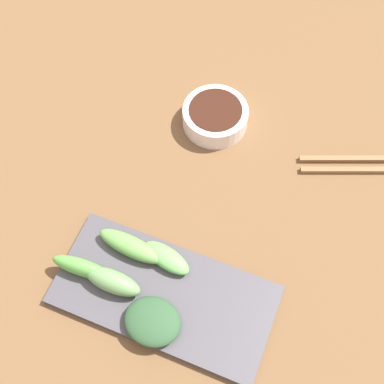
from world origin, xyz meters
TOP-DOWN VIEW (x-y plane):
  - tabletop at (0.00, 0.00)m, footprint 2.10×2.10m
  - sauce_bowl at (-0.17, -0.03)m, footprint 0.10×0.10m
  - serving_plate at (0.11, 0.01)m, footprint 0.14×0.29m
  - broccoli_stalk_0 at (0.12, -0.10)m, footprint 0.03×0.08m
  - broccoli_stalk_1 at (0.07, -0.06)m, footprint 0.04×0.10m
  - broccoli_leafy_2 at (0.15, 0.01)m, footprint 0.06×0.07m
  - broccoli_stalk_3 at (0.07, -0.01)m, footprint 0.04×0.08m
  - broccoli_stalk_4 at (0.13, -0.06)m, footprint 0.03×0.08m
  - chopsticks at (-0.19, 0.22)m, footprint 0.11×0.22m

SIDE VIEW (x-z plane):
  - tabletop at x=0.00m, z-range 0.00..0.02m
  - chopsticks at x=-0.19m, z-range 0.02..0.03m
  - serving_plate at x=0.11m, z-range 0.02..0.03m
  - sauce_bowl at x=-0.17m, z-range 0.02..0.06m
  - broccoli_stalk_3 at x=0.07m, z-range 0.03..0.05m
  - broccoli_leafy_2 at x=0.15m, z-range 0.03..0.05m
  - broccoli_stalk_1 at x=0.07m, z-range 0.03..0.06m
  - broccoli_stalk_0 at x=0.12m, z-range 0.03..0.06m
  - broccoli_stalk_4 at x=0.13m, z-range 0.03..0.06m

